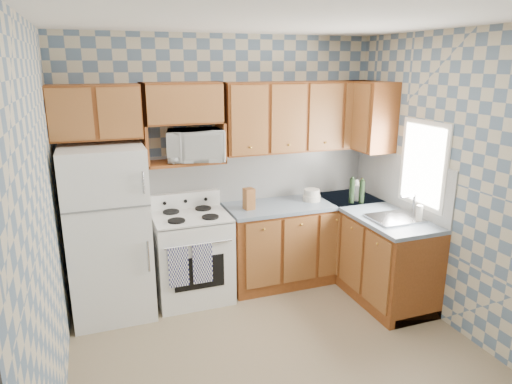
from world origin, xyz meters
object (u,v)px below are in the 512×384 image
(refrigerator, at_px, (108,233))
(electric_kettle, at_px, (356,192))
(stove_body, at_px, (192,257))
(microwave, at_px, (196,145))

(refrigerator, distance_m, electric_kettle, 2.69)
(refrigerator, bearing_deg, stove_body, 1.78)
(refrigerator, xyz_separation_m, microwave, (0.92, 0.16, 0.77))
(refrigerator, height_order, stove_body, refrigerator)
(refrigerator, bearing_deg, electric_kettle, -1.84)
(stove_body, height_order, microwave, microwave)
(refrigerator, xyz_separation_m, electric_kettle, (2.68, -0.09, 0.17))
(refrigerator, bearing_deg, microwave, 10.04)
(stove_body, bearing_deg, refrigerator, -178.22)
(stove_body, bearing_deg, electric_kettle, -3.39)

